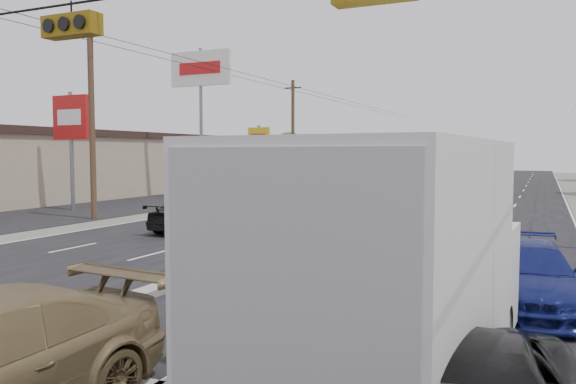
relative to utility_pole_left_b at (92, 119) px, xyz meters
The scene contains 21 objects.
ground 20.18m from the utility_pole_left_b, 50.19° to the right, with size 200.00×200.00×0.00m, color #606356.
road_surface 20.18m from the utility_pole_left_b, 50.19° to the left, with size 20.00×160.00×0.02m, color black.
center_median 20.16m from the utility_pole_left_b, 50.19° to the left, with size 0.50×160.00×0.20m, color gray.
strip_mall 17.03m from the utility_pole_left_b, 143.47° to the left, with size 12.00×42.00×4.60m, color tan.
parking_lot 12.10m from the utility_pole_left_b, 114.23° to the left, with size 10.00×42.00×0.02m, color black.
utility_pole_left_b is the anchor object (origin of this frame).
utility_pole_left_c 25.00m from the utility_pole_left_b, 90.00° to the left, with size 1.60×0.30×10.00m.
traffic_signals 20.45m from the utility_pole_left_b, 47.18° to the right, with size 25.00×0.30×0.54m.
pole_sign_mid 5.41m from the utility_pole_left_b, 146.31° to the left, with size 2.60×0.25×7.00m.
pole_sign_billboard 13.68m from the utility_pole_left_b, 98.75° to the left, with size 5.00×0.25×11.00m.
pole_sign_far 25.25m from the utility_pole_left_b, 97.97° to the left, with size 2.20×0.25×6.00m.
tree_left_far 46.01m from the utility_pole_left_b, 101.92° to the left, with size 4.80×4.80×6.12m.
box_truck 24.30m from the utility_pole_left_b, 37.15° to the right, with size 2.86×7.16×3.57m.
red_sedan 18.91m from the utility_pole_left_b, 32.66° to the right, with size 1.66×4.76×1.57m, color #A91A0A.
queue_car_a 15.72m from the utility_pole_left_b, 19.49° to the right, with size 1.63×4.04×1.38m, color black.
queue_car_b 17.73m from the utility_pole_left_b, 21.08° to the right, with size 1.29×3.71×1.22m, color #BABABC.
queue_car_c 16.60m from the utility_pole_left_b, ahead, with size 2.35×5.11×1.42m, color #97999E.
queue_car_d 22.86m from the utility_pole_left_b, 22.57° to the right, with size 1.98×4.88×1.42m, color navy.
queue_car_e 20.07m from the utility_pole_left_b, ahead, with size 1.53×3.81×1.30m, color maroon.
oncoming_near 8.38m from the utility_pole_left_b, 12.28° to the right, with size 1.84×4.52×1.31m, color black.
oncoming_far 13.54m from the utility_pole_left_b, 29.98° to the left, with size 2.47×5.36×1.49m, color #989A9F.
Camera 1 is at (8.47, -6.89, 3.42)m, focal length 35.00 mm.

